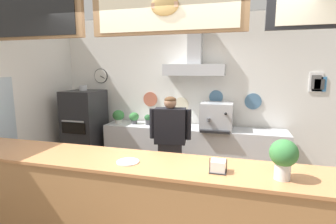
{
  "coord_description": "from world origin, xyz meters",
  "views": [
    {
      "loc": [
        0.67,
        -2.56,
        1.93
      ],
      "look_at": [
        -0.21,
        0.65,
        1.37
      ],
      "focal_mm": 27.27,
      "sensor_mm": 36.0,
      "label": 1
    }
  ],
  "objects_px": {
    "potted_sage": "(118,116)",
    "potted_rosemary": "(134,117)",
    "napkin_holder": "(218,166)",
    "shop_worker": "(170,147)",
    "condiment_plate": "(128,162)",
    "pizza_oven": "(85,130)",
    "potted_basil": "(148,119)",
    "potted_oregano": "(174,118)",
    "espresso_machine": "(217,116)",
    "basil_vase": "(283,157)"
  },
  "relations": [
    {
      "from": "pizza_oven",
      "to": "potted_sage",
      "type": "relative_size",
      "value": 6.56
    },
    {
      "from": "shop_worker",
      "to": "basil_vase",
      "type": "distance_m",
      "value": 1.86
    },
    {
      "from": "condiment_plate",
      "to": "shop_worker",
      "type": "bearing_deg",
      "value": 86.19
    },
    {
      "from": "potted_sage",
      "to": "basil_vase",
      "type": "bearing_deg",
      "value": -41.1
    },
    {
      "from": "espresso_machine",
      "to": "potted_sage",
      "type": "distance_m",
      "value": 1.85
    },
    {
      "from": "pizza_oven",
      "to": "potted_oregano",
      "type": "relative_size",
      "value": 6.72
    },
    {
      "from": "pizza_oven",
      "to": "napkin_holder",
      "type": "xyz_separation_m",
      "value": [
        2.67,
        -2.06,
        0.33
      ]
    },
    {
      "from": "shop_worker",
      "to": "espresso_machine",
      "type": "height_order",
      "value": "shop_worker"
    },
    {
      "from": "espresso_machine",
      "to": "potted_rosemary",
      "type": "height_order",
      "value": "espresso_machine"
    },
    {
      "from": "napkin_holder",
      "to": "shop_worker",
      "type": "bearing_deg",
      "value": 121.16
    },
    {
      "from": "potted_oregano",
      "to": "pizza_oven",
      "type": "bearing_deg",
      "value": -173.25
    },
    {
      "from": "pizza_oven",
      "to": "espresso_machine",
      "type": "bearing_deg",
      "value": 3.2
    },
    {
      "from": "shop_worker",
      "to": "basil_vase",
      "type": "xyz_separation_m",
      "value": [
        1.28,
        -1.29,
        0.41
      ]
    },
    {
      "from": "pizza_oven",
      "to": "potted_basil",
      "type": "height_order",
      "value": "pizza_oven"
    },
    {
      "from": "potted_rosemary",
      "to": "basil_vase",
      "type": "height_order",
      "value": "basil_vase"
    },
    {
      "from": "pizza_oven",
      "to": "potted_basil",
      "type": "distance_m",
      "value": 1.26
    },
    {
      "from": "pizza_oven",
      "to": "potted_basil",
      "type": "xyz_separation_m",
      "value": [
        1.22,
        0.16,
        0.25
      ]
    },
    {
      "from": "shop_worker",
      "to": "condiment_plate",
      "type": "distance_m",
      "value": 1.29
    },
    {
      "from": "potted_basil",
      "to": "napkin_holder",
      "type": "bearing_deg",
      "value": -56.85
    },
    {
      "from": "espresso_machine",
      "to": "basil_vase",
      "type": "relative_size",
      "value": 1.7
    },
    {
      "from": "potted_sage",
      "to": "potted_rosemary",
      "type": "bearing_deg",
      "value": 4.85
    },
    {
      "from": "shop_worker",
      "to": "potted_sage",
      "type": "bearing_deg",
      "value": -44.06
    },
    {
      "from": "napkin_holder",
      "to": "potted_basil",
      "type": "bearing_deg",
      "value": 123.15
    },
    {
      "from": "shop_worker",
      "to": "potted_rosemary",
      "type": "height_order",
      "value": "shop_worker"
    },
    {
      "from": "basil_vase",
      "to": "shop_worker",
      "type": "bearing_deg",
      "value": 134.87
    },
    {
      "from": "potted_basil",
      "to": "basil_vase",
      "type": "bearing_deg",
      "value": -48.73
    },
    {
      "from": "pizza_oven",
      "to": "potted_sage",
      "type": "xyz_separation_m",
      "value": [
        0.63,
        0.15,
        0.28
      ]
    },
    {
      "from": "potted_sage",
      "to": "basil_vase",
      "type": "xyz_separation_m",
      "value": [
        2.55,
        -2.23,
        0.18
      ]
    },
    {
      "from": "potted_sage",
      "to": "condiment_plate",
      "type": "distance_m",
      "value": 2.51
    },
    {
      "from": "shop_worker",
      "to": "potted_basil",
      "type": "xyz_separation_m",
      "value": [
        -0.68,
        0.95,
        0.2
      ]
    },
    {
      "from": "espresso_machine",
      "to": "potted_basil",
      "type": "relative_size",
      "value": 2.95
    },
    {
      "from": "pizza_oven",
      "to": "potted_basil",
      "type": "relative_size",
      "value": 8.54
    },
    {
      "from": "condiment_plate",
      "to": "napkin_holder",
      "type": "height_order",
      "value": "napkin_holder"
    },
    {
      "from": "espresso_machine",
      "to": "condiment_plate",
      "type": "height_order",
      "value": "espresso_machine"
    },
    {
      "from": "shop_worker",
      "to": "potted_sage",
      "type": "relative_size",
      "value": 6.25
    },
    {
      "from": "potted_oregano",
      "to": "napkin_holder",
      "type": "height_order",
      "value": "napkin_holder"
    },
    {
      "from": "shop_worker",
      "to": "potted_rosemary",
      "type": "xyz_separation_m",
      "value": [
        -0.96,
        0.97,
        0.21
      ]
    },
    {
      "from": "espresso_machine",
      "to": "napkin_holder",
      "type": "distance_m",
      "value": 2.2
    },
    {
      "from": "potted_oregano",
      "to": "potted_rosemary",
      "type": "distance_m",
      "value": 0.77
    },
    {
      "from": "potted_sage",
      "to": "napkin_holder",
      "type": "distance_m",
      "value": 3.01
    },
    {
      "from": "potted_basil",
      "to": "espresso_machine",
      "type": "bearing_deg",
      "value": -1.09
    },
    {
      "from": "pizza_oven",
      "to": "basil_vase",
      "type": "distance_m",
      "value": 3.83
    },
    {
      "from": "condiment_plate",
      "to": "potted_rosemary",
      "type": "bearing_deg",
      "value": 111.42
    },
    {
      "from": "shop_worker",
      "to": "condiment_plate",
      "type": "xyz_separation_m",
      "value": [
        -0.08,
        -1.27,
        0.23
      ]
    },
    {
      "from": "potted_rosemary",
      "to": "napkin_holder",
      "type": "bearing_deg",
      "value": -52.27
    },
    {
      "from": "shop_worker",
      "to": "potted_oregano",
      "type": "relative_size",
      "value": 6.4
    },
    {
      "from": "napkin_holder",
      "to": "condiment_plate",
      "type": "bearing_deg",
      "value": -179.99
    },
    {
      "from": "pizza_oven",
      "to": "condiment_plate",
      "type": "bearing_deg",
      "value": -48.49
    },
    {
      "from": "potted_sage",
      "to": "potted_basil",
      "type": "bearing_deg",
      "value": 0.95
    },
    {
      "from": "potted_sage",
      "to": "condiment_plate",
      "type": "height_order",
      "value": "potted_sage"
    }
  ]
}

